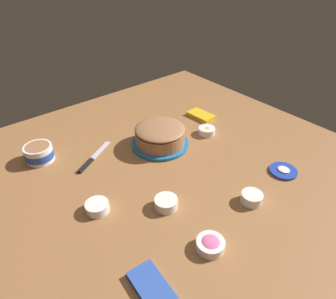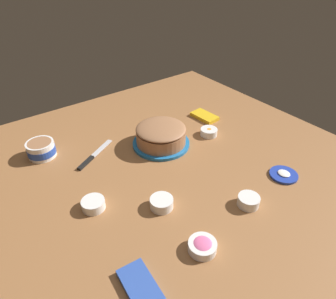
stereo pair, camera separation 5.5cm
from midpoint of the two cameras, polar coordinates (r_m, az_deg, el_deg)
ground_plane at (r=1.28m, az=-0.35°, el=-2.51°), size 1.54×1.54×0.00m
frosted_cake at (r=1.36m, az=-2.69°, el=2.55°), size 0.26×0.26×0.10m
frosting_tub at (r=1.40m, az=-24.36°, el=-0.62°), size 0.12×0.12×0.07m
frosting_tub_lid at (r=1.30m, az=19.94°, el=-3.84°), size 0.11×0.11×0.02m
spreading_knife at (r=1.34m, az=-15.38°, el=-1.76°), size 0.13×0.21×0.01m
sprinkle_bowl_blue at (r=1.09m, az=-14.73°, el=-10.48°), size 0.08×0.08×0.03m
sprinkle_bowl_rainbow at (r=1.12m, az=14.27°, el=-8.88°), size 0.08×0.08×0.04m
sprinkle_bowl_orange at (r=1.47m, az=6.32°, el=3.58°), size 0.08×0.08×0.03m
sprinkle_bowl_pink at (r=0.96m, az=6.37°, el=-17.47°), size 0.09×0.09×0.04m
sprinkle_bowl_green at (r=1.07m, az=-1.86°, el=-10.10°), size 0.08×0.08×0.04m
candy_box_lower at (r=1.61m, az=5.31°, el=6.47°), size 0.15×0.09×0.02m
candy_box_upper at (r=0.89m, az=-4.80°, el=-24.97°), size 0.16×0.09×0.02m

